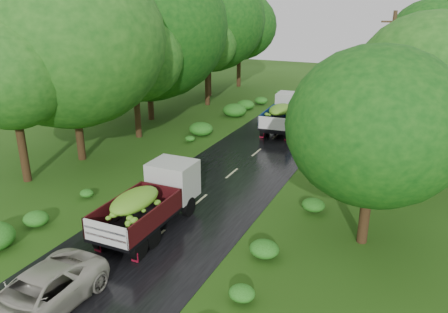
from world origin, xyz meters
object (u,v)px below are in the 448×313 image
Objects in this scene: truck_far at (284,112)px; car at (36,295)px; utility_pole at (387,80)px; truck_near at (152,198)px.

car is at bearing -94.94° from truck_far.
car is 0.55× the size of utility_pole.
utility_pole is (7.08, -1.25, 3.10)m from truck_far.
truck_near is at bearing -95.03° from truck_far.
car is (-0.19, -6.29, -0.69)m from truck_near.
utility_pole is at bearing 71.32° from car.
truck_near is 1.21× the size of car.
truck_far is 0.69× the size of utility_pole.
car is at bearing -122.61° from utility_pole.
truck_far reaches higher than truck_near.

